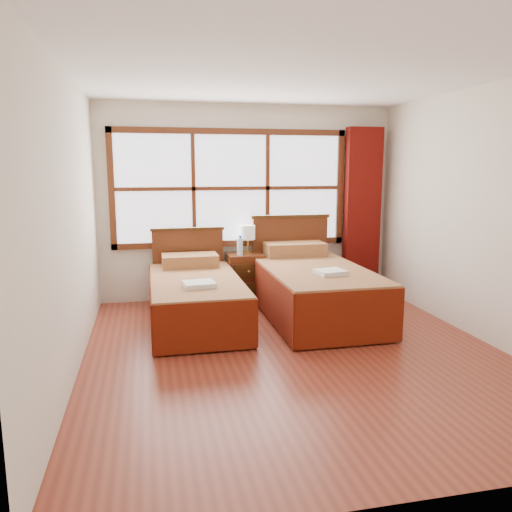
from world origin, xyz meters
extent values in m
plane|color=maroon|center=(0.00, 0.00, 0.00)|extent=(4.50, 4.50, 0.00)
plane|color=white|center=(0.00, 0.00, 2.60)|extent=(4.50, 4.50, 0.00)
plane|color=silver|center=(0.00, 2.25, 1.30)|extent=(4.00, 0.00, 4.00)
plane|color=silver|center=(-2.00, 0.00, 1.30)|extent=(0.00, 4.50, 4.50)
plane|color=silver|center=(2.00, 0.00, 1.30)|extent=(0.00, 4.50, 4.50)
cube|color=white|center=(-0.25, 2.22, 1.50)|extent=(3.00, 0.02, 1.40)
cube|color=#532512|center=(-0.25, 2.20, 0.76)|extent=(3.16, 0.06, 0.08)
cube|color=#532512|center=(-0.25, 2.20, 2.24)|extent=(3.16, 0.06, 0.08)
cube|color=#532512|center=(-1.79, 2.20, 1.50)|extent=(0.08, 0.06, 1.56)
cube|color=#532512|center=(1.29, 2.20, 1.50)|extent=(0.08, 0.06, 1.56)
cube|color=#532512|center=(-0.75, 2.20, 1.50)|extent=(0.05, 0.05, 1.40)
cube|color=#532512|center=(0.25, 2.20, 1.50)|extent=(0.05, 0.05, 1.40)
cube|color=#532512|center=(-0.25, 2.20, 1.50)|extent=(3.00, 0.05, 0.05)
cube|color=#620E09|center=(1.60, 2.11, 1.17)|extent=(0.50, 0.16, 2.30)
cube|color=#3E220C|center=(-0.85, 1.13, 0.15)|extent=(0.89, 1.78, 0.29)
cube|color=maroon|center=(-0.85, 1.13, 0.41)|extent=(1.00, 1.97, 0.24)
cube|color=maroon|center=(-1.35, 1.13, 0.27)|extent=(0.03, 1.97, 0.49)
cube|color=maroon|center=(-0.35, 1.13, 0.27)|extent=(0.03, 1.97, 0.49)
cube|color=maroon|center=(-0.85, 0.15, 0.27)|extent=(1.00, 0.03, 0.49)
cube|color=maroon|center=(-0.85, 1.85, 0.61)|extent=(0.70, 0.41, 0.15)
cube|color=#532512|center=(-0.85, 2.14, 0.48)|extent=(0.93, 0.06, 0.97)
cube|color=#3E220C|center=(-0.85, 2.14, 0.98)|extent=(0.97, 0.08, 0.04)
cube|color=#3E220C|center=(0.56, 1.13, 0.17)|extent=(1.02, 2.03, 0.33)
cube|color=maroon|center=(0.56, 1.13, 0.47)|extent=(1.14, 2.25, 0.28)
cube|color=maroon|center=(-0.01, 1.13, 0.30)|extent=(0.03, 2.25, 0.56)
cube|color=maroon|center=(1.13, 1.13, 0.30)|extent=(0.03, 2.25, 0.56)
cube|color=maroon|center=(0.56, 0.01, 0.30)|extent=(1.14, 0.03, 0.56)
cube|color=maroon|center=(0.56, 1.95, 0.70)|extent=(0.79, 0.46, 0.18)
cube|color=#532512|center=(0.56, 2.14, 0.55)|extent=(1.06, 0.06, 1.10)
cube|color=#3E220C|center=(0.56, 2.14, 1.11)|extent=(1.10, 0.08, 0.04)
cube|color=#532512|center=(-0.10, 2.00, 0.32)|extent=(0.48, 0.43, 0.64)
cube|color=#3E220C|center=(-0.10, 1.77, 0.19)|extent=(0.42, 0.02, 0.19)
cube|color=#3E220C|center=(-0.10, 1.77, 0.45)|extent=(0.42, 0.02, 0.19)
sphere|color=#B6923D|center=(-0.10, 1.76, 0.19)|extent=(0.03, 0.03, 0.03)
sphere|color=#B6923D|center=(-0.10, 1.76, 0.45)|extent=(0.03, 0.03, 0.03)
cube|color=white|center=(-0.85, 0.72, 0.56)|extent=(0.35, 0.31, 0.05)
cube|color=white|center=(0.61, 0.69, 0.63)|extent=(0.34, 0.31, 0.05)
cylinder|color=#BB913C|center=(-0.05, 2.07, 0.65)|extent=(0.12, 0.12, 0.02)
cylinder|color=#BB913C|center=(-0.05, 2.07, 0.74)|extent=(0.03, 0.03, 0.16)
cylinder|color=silver|center=(-0.05, 2.07, 0.92)|extent=(0.19, 0.19, 0.19)
cylinder|color=#C1DCF8|center=(-0.19, 1.90, 0.76)|extent=(0.07, 0.07, 0.23)
cylinder|color=blue|center=(-0.19, 1.90, 0.89)|extent=(0.03, 0.03, 0.03)
cylinder|color=#C1DCF8|center=(-0.19, 1.97, 0.74)|extent=(0.06, 0.06, 0.21)
cylinder|color=blue|center=(-0.19, 1.97, 0.86)|extent=(0.03, 0.03, 0.03)
camera|label=1|loc=(-1.35, -4.42, 1.77)|focal=35.00mm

